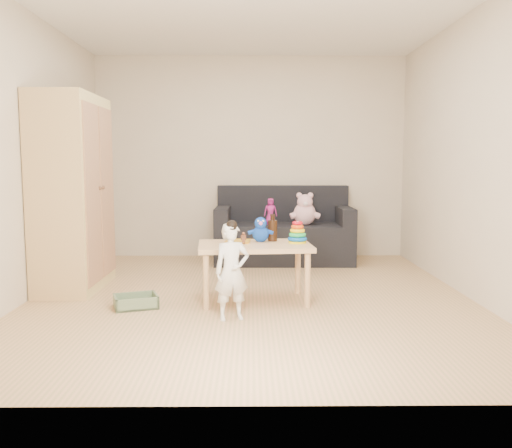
{
  "coord_description": "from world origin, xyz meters",
  "views": [
    {
      "loc": [
        0.0,
        -4.88,
        1.23
      ],
      "look_at": [
        0.05,
        0.25,
        0.65
      ],
      "focal_mm": 38.0,
      "sensor_mm": 36.0,
      "label": 1
    }
  ],
  "objects_px": {
    "play_table": "(255,273)",
    "toddler": "(232,273)",
    "sofa": "(284,243)",
    "wardrobe": "(73,193)"
  },
  "relations": [
    {
      "from": "play_table",
      "to": "toddler",
      "type": "xyz_separation_m",
      "value": [
        -0.18,
        -0.56,
        0.11
      ]
    },
    {
      "from": "sofa",
      "to": "play_table",
      "type": "relative_size",
      "value": 1.71
    },
    {
      "from": "toddler",
      "to": "sofa",
      "type": "bearing_deg",
      "value": 61.16
    },
    {
      "from": "wardrobe",
      "to": "sofa",
      "type": "distance_m",
      "value": 2.66
    },
    {
      "from": "sofa",
      "to": "toddler",
      "type": "bearing_deg",
      "value": -101.59
    },
    {
      "from": "wardrobe",
      "to": "play_table",
      "type": "bearing_deg",
      "value": -16.84
    },
    {
      "from": "wardrobe",
      "to": "play_table",
      "type": "xyz_separation_m",
      "value": [
        1.76,
        -0.53,
        -0.68
      ]
    },
    {
      "from": "play_table",
      "to": "toddler",
      "type": "relative_size",
      "value": 1.32
    },
    {
      "from": "toddler",
      "to": "wardrobe",
      "type": "bearing_deg",
      "value": 128.92
    },
    {
      "from": "wardrobe",
      "to": "toddler",
      "type": "height_order",
      "value": "wardrobe"
    }
  ]
}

